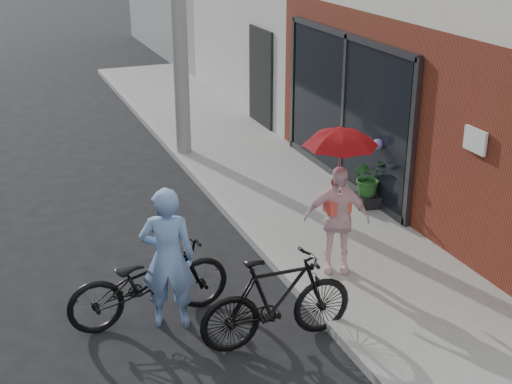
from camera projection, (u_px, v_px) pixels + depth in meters
ground at (241, 329)px, 8.14m from camera, size 80.00×80.00×0.00m
sidewalk at (326, 227)px, 10.56m from camera, size 2.20×24.00×0.12m
curb at (253, 240)px, 10.16m from camera, size 0.12×24.00×0.12m
officer at (168, 258)px, 7.92m from camera, size 0.72×0.59×1.69m
bike_left at (149, 280)px, 8.16m from camera, size 1.97×0.82×1.01m
bike_right at (277, 300)px, 7.71m from camera, size 1.77×0.52×1.06m
kimono_woman at (337, 219)px, 8.95m from camera, size 0.90×0.65×1.41m
parasol at (341, 136)px, 8.54m from camera, size 0.87×0.87×0.77m
planter at (367, 200)px, 11.12m from camera, size 0.43×0.43×0.19m
potted_plant at (369, 177)px, 10.97m from camera, size 0.54×0.47×0.60m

